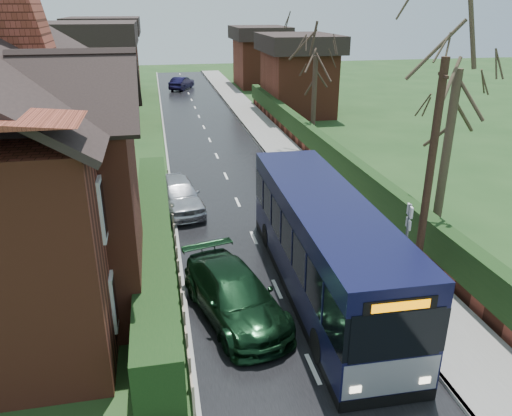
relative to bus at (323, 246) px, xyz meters
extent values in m
plane|color=#2B491F|center=(-1.43, -1.70, -1.61)|extent=(140.00, 140.00, 0.00)
cube|color=black|center=(-1.43, 8.30, -1.60)|extent=(6.00, 100.00, 0.02)
cube|color=slate|center=(2.82, 8.30, -1.54)|extent=(2.50, 100.00, 0.14)
cube|color=gray|center=(1.62, 8.30, -1.54)|extent=(0.12, 100.00, 0.14)
cube|color=gray|center=(-4.48, 8.30, -1.56)|extent=(0.12, 100.00, 0.10)
cube|color=black|center=(-5.33, 3.30, -0.81)|extent=(1.20, 16.00, 1.60)
cube|color=brown|center=(4.37, 8.30, -1.31)|extent=(0.30, 50.00, 0.60)
cube|color=black|center=(4.37, 8.30, -0.41)|extent=(0.60, 50.00, 1.20)
cube|color=brown|center=(-6.93, 0.30, 1.39)|extent=(2.50, 4.00, 6.00)
cube|color=silver|center=(-6.38, -1.70, -0.01)|extent=(0.08, 1.20, 1.60)
cube|color=black|center=(-6.35, -1.70, -0.01)|extent=(0.03, 0.95, 1.35)
cube|color=silver|center=(-6.38, -1.70, 2.59)|extent=(0.08, 1.20, 1.60)
cube|color=black|center=(-6.35, -1.70, 2.59)|extent=(0.03, 0.95, 1.35)
cube|color=silver|center=(-6.38, 2.30, -0.01)|extent=(0.08, 1.20, 1.60)
cube|color=black|center=(-6.35, 2.30, -0.01)|extent=(0.03, 0.95, 1.35)
cube|color=silver|center=(-6.38, 2.30, 2.59)|extent=(0.08, 1.20, 1.60)
cube|color=black|center=(-6.35, 2.30, 2.59)|extent=(0.03, 0.95, 1.35)
cube|color=silver|center=(-6.38, 6.30, -0.01)|extent=(0.08, 1.20, 1.60)
cube|color=black|center=(-6.35, 6.30, -0.01)|extent=(0.03, 0.95, 1.35)
cube|color=silver|center=(-6.38, 6.30, 2.59)|extent=(0.08, 1.20, 1.60)
cube|color=black|center=(-6.35, 6.30, 2.59)|extent=(0.03, 0.95, 1.35)
cube|color=silver|center=(-6.38, 8.80, -0.01)|extent=(0.08, 1.20, 1.60)
cube|color=black|center=(-6.35, 8.80, -0.01)|extent=(0.03, 0.95, 1.35)
cube|color=silver|center=(-6.38, 8.80, 2.59)|extent=(0.08, 1.20, 1.60)
cube|color=black|center=(-6.35, 8.80, 2.59)|extent=(0.03, 0.95, 1.35)
cube|color=black|center=(0.00, 0.04, -0.72)|extent=(2.63, 10.72, 1.11)
cube|color=black|center=(0.00, 0.04, 0.42)|extent=(2.65, 10.72, 1.17)
cube|color=black|center=(0.00, 0.04, 1.32)|extent=(2.63, 10.72, 0.64)
cube|color=black|center=(0.00, 0.04, -1.44)|extent=(2.63, 10.72, 0.34)
cube|color=gray|center=(-0.10, -5.25, -0.74)|extent=(2.33, 0.17, 0.97)
cube|color=black|center=(-0.10, -5.28, 0.43)|extent=(2.19, 0.12, 1.26)
cube|color=black|center=(-0.10, -5.28, 1.20)|extent=(1.70, 0.11, 0.34)
cube|color=#FF8C00|center=(-0.10, -5.32, 1.20)|extent=(1.34, 0.07, 0.21)
cube|color=black|center=(-0.10, -5.26, -1.40)|extent=(2.38, 0.19, 0.29)
cube|color=#FFF2CC|center=(-0.95, -5.29, -0.93)|extent=(0.27, 0.06, 0.17)
cube|color=#FFF2CC|center=(0.75, -5.33, -0.93)|extent=(0.27, 0.06, 0.17)
cylinder|color=black|center=(-1.16, -3.36, -1.15)|extent=(0.29, 0.94, 0.93)
cylinder|color=black|center=(1.03, -3.40, -1.15)|extent=(0.29, 0.94, 0.93)
cylinder|color=black|center=(-1.03, 3.48, -1.15)|extent=(0.29, 0.94, 0.93)
cylinder|color=black|center=(1.16, 3.44, -1.15)|extent=(0.29, 0.94, 0.93)
imported|color=silver|center=(-4.23, 7.95, -0.85)|extent=(2.47, 4.69, 1.52)
imported|color=black|center=(-3.03, -0.91, -0.89)|extent=(3.17, 5.35, 1.45)
imported|color=black|center=(-1.95, 43.22, -0.92)|extent=(3.06, 4.40, 1.38)
cylinder|color=slate|center=(2.57, -0.54, -0.08)|extent=(0.09, 0.09, 3.07)
cube|color=silver|center=(2.57, -0.54, 1.24)|extent=(0.16, 0.46, 0.35)
cube|color=silver|center=(2.57, -0.54, 0.80)|extent=(0.14, 0.42, 0.31)
cylinder|color=black|center=(3.37, -0.04, 2.08)|extent=(0.25, 0.25, 7.39)
cube|color=black|center=(3.37, -0.04, 5.25)|extent=(0.36, 0.93, 0.08)
cylinder|color=#3B3023|center=(5.30, 2.21, 1.77)|extent=(0.33, 0.33, 6.76)
cylinder|color=#31241D|center=(5.13, 17.52, 1.28)|extent=(0.31, 0.31, 5.79)
camera|label=1|loc=(-4.92, -13.59, 7.18)|focal=35.00mm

